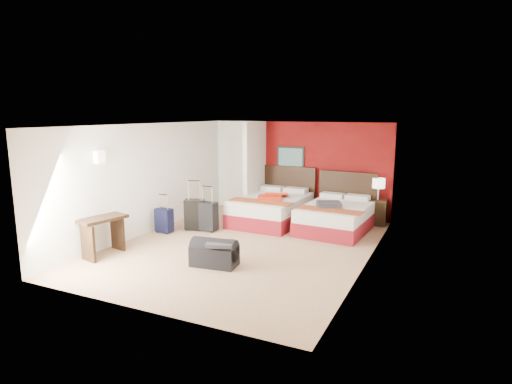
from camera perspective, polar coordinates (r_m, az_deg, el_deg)
The scene contains 17 objects.
ground at distance 8.97m, azimuth -1.50°, elevation -7.21°, with size 6.50×6.50×0.00m, color tan.
room_walls at distance 10.56m, azimuth -4.90°, elevation 2.48°, with size 5.02×6.52×2.50m.
red_accent_panel at distance 11.39m, azimuth 9.20°, elevation 2.94°, with size 3.50×0.04×2.50m, color maroon.
partition_wall at distance 11.42m, azimuth -0.15°, elevation 3.10°, with size 0.12×1.20×2.50m, color silver.
entry_door at distance 12.30m, azimuth -2.14°, elevation 2.58°, with size 0.82×0.06×2.05m, color silver.
bed_left at distance 10.74m, azimuth 2.03°, elevation -2.40°, with size 1.52×2.18×0.65m, color white.
bed_right at distance 10.18m, azimuth 10.66°, elevation -3.42°, with size 1.43×2.05×0.61m, color silver.
red_suitcase_open at distance 10.53m, azimuth 2.33°, elevation -0.57°, with size 0.58×0.80×0.10m, color red.
jacket_bundle at distance 9.84m, azimuth 9.73°, elevation -1.67°, with size 0.52×0.42×0.13m, color #38383D.
nightstand at distance 10.98m, azimuth 15.91°, elevation -2.61°, with size 0.44×0.44×0.62m, color black.
table_lamp at distance 10.86m, azimuth 16.07°, elevation 0.37°, with size 0.30×0.30×0.54m, color white.
suitcase_black at distance 10.16m, azimuth -8.18°, elevation -3.12°, with size 0.47×0.29×0.70m, color black.
suitcase_charcoal at distance 10.03m, azimuth -6.50°, elevation -3.39°, with size 0.44×0.28×0.66m, color black.
suitcase_navy at distance 10.07m, azimuth -12.19°, elevation -3.86°, with size 0.39×0.24×0.54m, color black.
duffel_bag at distance 7.83m, azimuth -5.59°, elevation -8.34°, with size 0.83×0.44×0.42m, color black.
jacket_draped at distance 7.64m, azimuth -4.84°, elevation -6.91°, with size 0.47×0.40×0.06m, color #313136.
desk at distance 8.81m, azimuth -19.77°, elevation -5.59°, with size 0.46×0.91×0.76m, color black.
Camera 1 is at (3.83, -7.63, 2.75)m, focal length 29.88 mm.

